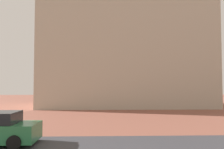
# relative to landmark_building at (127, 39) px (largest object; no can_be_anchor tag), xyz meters

# --- Properties ---
(ground_plane) EXTENTS (120.00, 120.00, 0.00)m
(ground_plane) POSITION_rel_landmark_building_xyz_m (-3.15, -20.52, -9.46)
(ground_plane) COLOR brown
(landmark_building) EXTENTS (22.59, 11.18, 34.37)m
(landmark_building) POSITION_rel_landmark_building_xyz_m (0.00, 0.00, 0.00)
(landmark_building) COLOR #B2A893
(landmark_building) RESTS_ON ground_plane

